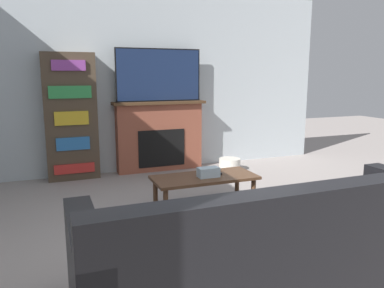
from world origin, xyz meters
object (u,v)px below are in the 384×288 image
Objects in this scene: couch at (287,260)px; storage_basket at (230,164)px; coffee_table at (205,181)px; bookshelf at (71,117)px; fireplace at (160,136)px; tv at (159,75)px.

storage_basket is at bearing 68.96° from couch.
bookshelf is (-1.18, 1.93, 0.52)m from coffee_table.
fireplace reaches higher than coffee_table.
couch reaches higher than storage_basket.
tv is 2.22m from coffee_table.
fireplace reaches higher than storage_basket.
couch is 7.96× the size of storage_basket.
tv reaches higher than couch.
fireplace is 1.29× the size of coffee_table.
tv is (0.00, -0.02, 0.91)m from fireplace.
bookshelf is 2.42m from storage_basket.
coffee_table is at bearing -125.26° from storage_basket.
coffee_table is 3.33× the size of storage_basket.
bookshelf is at bearing 169.65° from storage_basket.
bookshelf reaches higher than fireplace.
tv is at bearing 87.27° from coffee_table.
couch is at bearing -93.75° from tv.
bookshelf is at bearing 106.17° from couch.
tv is at bearing 157.16° from storage_basket.
couch is 3.77m from bookshelf.
fireplace reaches higher than couch.
storage_basket is (1.08, 1.52, -0.26)m from coffee_table.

